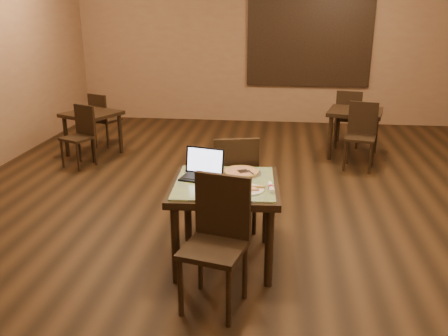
# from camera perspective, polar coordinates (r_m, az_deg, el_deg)

# --- Properties ---
(ground) EXTENTS (10.00, 10.00, 0.00)m
(ground) POSITION_cam_1_polar(r_m,az_deg,el_deg) (4.93, 6.08, -7.64)
(ground) COLOR black
(ground) RESTS_ON ground
(wall_back) EXTENTS (8.00, 0.02, 3.00)m
(wall_back) POSITION_cam_1_polar(r_m,az_deg,el_deg) (9.45, 7.05, 14.47)
(wall_back) COLOR olive
(wall_back) RESTS_ON ground
(mural) EXTENTS (2.34, 0.05, 1.64)m
(mural) POSITION_cam_1_polar(r_m,az_deg,el_deg) (9.42, 10.20, 14.61)
(mural) COLOR navy
(mural) RESTS_ON wall_back
(tiled_table) EXTENTS (0.98, 0.98, 0.76)m
(tiled_table) POSITION_cam_1_polar(r_m,az_deg,el_deg) (4.10, 0.09, -3.04)
(tiled_table) COLOR black
(tiled_table) RESTS_ON ground
(chair_main_near) EXTENTS (0.53, 0.53, 1.01)m
(chair_main_near) POSITION_cam_1_polar(r_m,az_deg,el_deg) (3.58, -0.77, -8.00)
(chair_main_near) COLOR black
(chair_main_near) RESTS_ON ground
(chair_main_far) EXTENTS (0.53, 0.53, 1.01)m
(chair_main_far) POSITION_cam_1_polar(r_m,az_deg,el_deg) (4.70, 1.26, -1.31)
(chair_main_far) COLOR black
(chair_main_far) RESTS_ON ground
(laptop) EXTENTS (0.41, 0.36, 0.25)m
(laptop) POSITION_cam_1_polar(r_m,az_deg,el_deg) (4.17, -2.46, -0.23)
(laptop) COLOR black
(laptop) RESTS_ON tiled_table
(plate) EXTENTS (0.25, 0.25, 0.01)m
(plate) POSITION_cam_1_polar(r_m,az_deg,el_deg) (3.88, 3.01, -2.64)
(plate) COLOR white
(plate) RESTS_ON tiled_table
(pizza_slice) EXTENTS (0.21, 0.21, 0.02)m
(pizza_slice) POSITION_cam_1_polar(r_m,az_deg,el_deg) (3.87, 3.01, -2.43)
(pizza_slice) COLOR beige
(pizza_slice) RESTS_ON plate
(pizza_pan) EXTENTS (0.37, 0.37, 0.01)m
(pizza_pan) POSITION_cam_1_polar(r_m,az_deg,el_deg) (4.28, 2.07, -0.59)
(pizza_pan) COLOR silver
(pizza_pan) RESTS_ON tiled_table
(pizza_whole) EXTENTS (0.32, 0.32, 0.02)m
(pizza_whole) POSITION_cam_1_polar(r_m,az_deg,el_deg) (4.27, 2.07, -0.42)
(pizza_whole) COLOR beige
(pizza_whole) RESTS_ON pizza_pan
(spatula) EXTENTS (0.18, 0.24, 0.01)m
(spatula) POSITION_cam_1_polar(r_m,az_deg,el_deg) (4.25, 2.32, -0.40)
(spatula) COLOR silver
(spatula) RESTS_ON pizza_whole
(napkin_roll) EXTENTS (0.07, 0.19, 0.04)m
(napkin_roll) POSITION_cam_1_polar(r_m,az_deg,el_deg) (3.90, 5.69, -2.35)
(napkin_roll) COLOR white
(napkin_roll) RESTS_ON tiled_table
(other_table_a) EXTENTS (0.93, 0.93, 0.72)m
(other_table_a) POSITION_cam_1_polar(r_m,az_deg,el_deg) (7.47, 15.47, 5.81)
(other_table_a) COLOR black
(other_table_a) RESTS_ON ground
(other_table_a_chair_near) EXTENTS (0.49, 0.49, 0.93)m
(other_table_a_chair_near) POSITION_cam_1_polar(r_m,az_deg,el_deg) (6.96, 16.17, 4.22)
(other_table_a_chair_near) COLOR black
(other_table_a_chair_near) RESTS_ON ground
(other_table_a_chair_far) EXTENTS (0.49, 0.49, 0.93)m
(other_table_a_chair_far) POSITION_cam_1_polar(r_m,az_deg,el_deg) (8.00, 14.76, 6.18)
(other_table_a_chair_far) COLOR black
(other_table_a_chair_far) RESTS_ON ground
(other_table_b) EXTENTS (0.95, 0.95, 0.67)m
(other_table_b) POSITION_cam_1_polar(r_m,az_deg,el_deg) (7.55, -15.59, 5.64)
(other_table_b) COLOR black
(other_table_b) RESTS_ON ground
(other_table_b_chair_near) EXTENTS (0.50, 0.50, 0.87)m
(other_table_b_chair_near) POSITION_cam_1_polar(r_m,az_deg,el_deg) (7.10, -16.83, 4.14)
(other_table_b_chair_near) COLOR black
(other_table_b_chair_near) RESTS_ON ground
(other_table_b_chair_far) EXTENTS (0.50, 0.50, 0.87)m
(other_table_b_chair_far) POSITION_cam_1_polar(r_m,az_deg,el_deg) (8.04, -14.40, 6.01)
(other_table_b_chair_far) COLOR black
(other_table_b_chair_far) RESTS_ON ground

